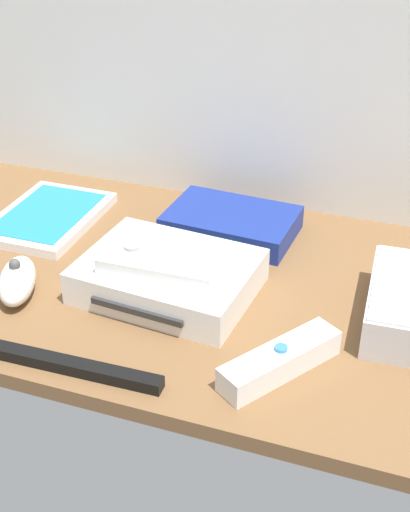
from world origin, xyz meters
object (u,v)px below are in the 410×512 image
network_router (231,223)px  remote_nunchuk (17,280)px  game_case (48,217)px  remote_wand (280,361)px  remote_classic_pad (163,260)px  sensor_bar (58,363)px  game_console (168,276)px

network_router → remote_nunchuk: size_ratio=1.71×
network_router → remote_nunchuk: (-20.53, -23.60, 0.34)cm
game_case → network_router: size_ratio=1.02×
remote_wand → remote_nunchuk: (-34.54, 3.56, 0.53)cm
game_case → network_router: 27.41cm
network_router → remote_classic_pad: 18.83cm
sensor_bar → game_console: bearing=70.8°
game_case → network_router: (26.82, 5.58, 0.94)cm
game_case → remote_nunchuk: remote_nunchuk is taller
game_console → sensor_bar: 18.69cm
game_console → network_router: size_ratio=1.19×
remote_wand → sensor_bar: bearing=-128.3°
game_case → sensor_bar: size_ratio=0.79×
remote_nunchuk → remote_wand: bearing=-29.8°
remote_wand → remote_classic_pad: remote_classic_pad is taller
remote_classic_pad → sensor_bar: size_ratio=0.61×
remote_classic_pad → remote_wand: bearing=-28.9°
game_case → remote_wand: 46.18cm
game_console → network_router: 17.05cm
remote_nunchuk → remote_classic_pad: 18.61cm
remote_classic_pad → remote_nunchuk: bearing=-164.0°
remote_wand → sensor_bar: size_ratio=0.60×
remote_nunchuk → sensor_bar: size_ratio=0.46×
remote_nunchuk → remote_classic_pad: bearing=-6.8°
network_router → sensor_bar: bearing=-100.6°
remote_wand → sensor_bar: 23.93cm
remote_wand → remote_classic_pad: 19.65cm
game_console → remote_classic_pad: remote_classic_pad is taller
game_console → sensor_bar: (-5.73, -17.73, -1.50)cm
remote_nunchuk → sensor_bar: bearing=-66.7°
game_case → sensor_bar: (18.07, -28.93, -0.06)cm
game_case → remote_wand: bearing=-27.8°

